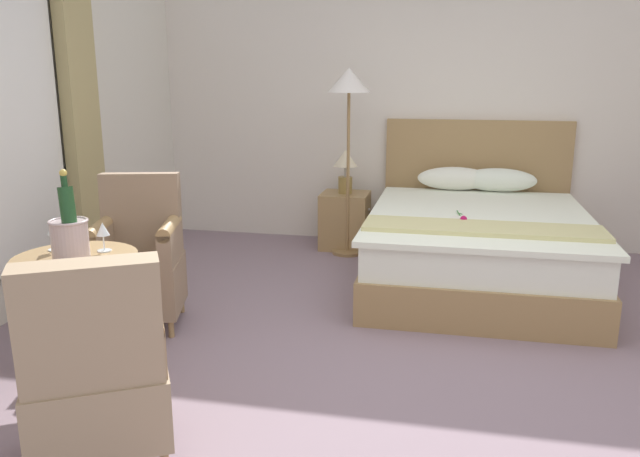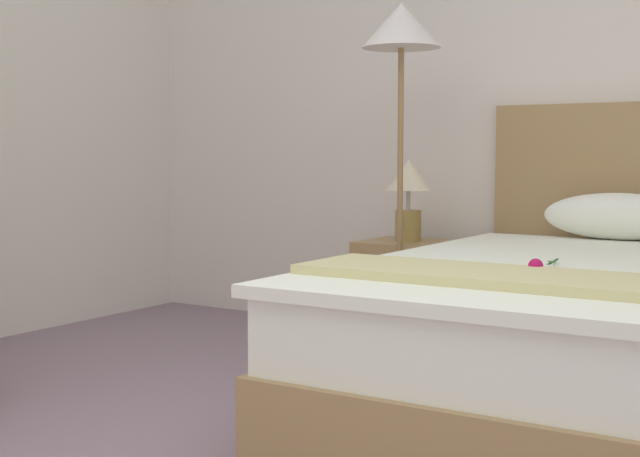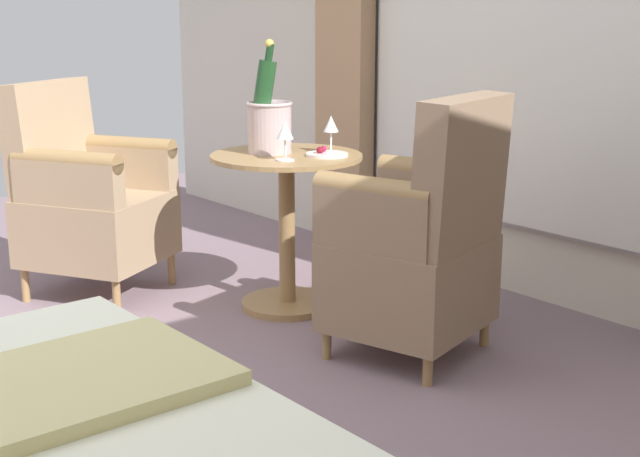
# 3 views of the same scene
# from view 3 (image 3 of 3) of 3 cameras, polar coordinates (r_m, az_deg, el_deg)

# --- Properties ---
(side_table_round) EXTENTS (0.64, 0.64, 0.68)m
(side_table_round) POSITION_cam_3_polar(r_m,az_deg,el_deg) (3.82, -2.13, 0.74)
(side_table_round) COLOR #9F7B4D
(side_table_round) RESTS_ON ground
(champagne_bucket) EXTENTS (0.20, 0.20, 0.47)m
(champagne_bucket) POSITION_cam_3_polar(r_m,az_deg,el_deg) (3.79, -3.31, 7.00)
(champagne_bucket) COLOR #C1A9AB
(champagne_bucket) RESTS_ON side_table_round
(wine_glass_near_bucket) EXTENTS (0.08, 0.08, 0.16)m
(wine_glass_near_bucket) POSITION_cam_3_polar(r_m,az_deg,el_deg) (3.59, -2.25, 6.13)
(wine_glass_near_bucket) COLOR white
(wine_glass_near_bucket) RESTS_ON side_table_round
(wine_glass_near_edge) EXTENTS (0.07, 0.07, 0.16)m
(wine_glass_near_edge) POSITION_cam_3_polar(r_m,az_deg,el_deg) (3.79, 0.71, 6.52)
(wine_glass_near_edge) COLOR white
(wine_glass_near_edge) RESTS_ON side_table_round
(snack_plate) EXTENTS (0.18, 0.18, 0.04)m
(snack_plate) POSITION_cam_3_polar(r_m,az_deg,el_deg) (3.72, 0.42, 4.79)
(snack_plate) COLOR white
(snack_plate) RESTS_ON side_table_round
(armchair_by_window) EXTENTS (0.65, 0.65, 0.98)m
(armchair_by_window) POSITION_cam_3_polar(r_m,az_deg,el_deg) (3.30, 6.36, -1.11)
(armchair_by_window) COLOR #9F7B4D
(armchair_by_window) RESTS_ON ground
(armchair_facing_bed) EXTENTS (0.75, 0.77, 0.96)m
(armchair_facing_bed) POSITION_cam_3_polar(r_m,az_deg,el_deg) (4.16, -14.65, 1.86)
(armchair_facing_bed) COLOR #9F7B4D
(armchair_facing_bed) RESTS_ON ground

